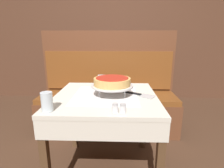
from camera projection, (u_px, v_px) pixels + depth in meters
dining_table_front at (106, 107)px, 1.44m from camera, size 0.82×0.82×0.72m
dining_table_rear at (115, 71)px, 3.02m from camera, size 0.68×0.68×0.73m
booth_bench at (108, 102)px, 2.30m from camera, size 1.74×0.52×1.27m
back_wall_panel at (113, 37)px, 3.35m from camera, size 6.00×0.04×2.40m
pizza_pan_stand at (112, 86)px, 1.38m from camera, size 0.33×0.33×0.09m
deep_dish_pizza at (112, 81)px, 1.37m from camera, size 0.29×0.29×0.06m
pizza_server at (139, 94)px, 1.41m from camera, size 0.27×0.19×0.01m
water_glass_near at (47, 102)px, 1.08m from camera, size 0.07×0.07×0.12m
salt_shaker at (115, 108)px, 1.06m from camera, size 0.04×0.04×0.06m
pepper_shaker at (123, 108)px, 1.06m from camera, size 0.04×0.04×0.06m
napkin_holder at (103, 79)px, 1.76m from camera, size 0.10×0.05×0.09m
condiment_caddy at (112, 63)px, 2.89m from camera, size 0.11×0.11×0.17m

